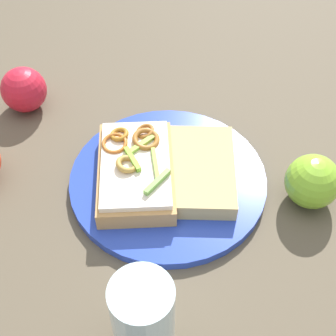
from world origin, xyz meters
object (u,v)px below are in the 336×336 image
object	(u,v)px
sandwich	(136,169)
plate	(168,180)
apple_0	(313,181)
drinking_glass	(143,318)
bread_slice_side	(200,170)
apple_2	(24,90)

from	to	relation	value
sandwich	plate	bearing A→B (deg)	-92.04
apple_0	drinking_glass	xyz separation A→B (m)	(-0.05, 0.29, 0.02)
plate	bread_slice_side	xyz separation A→B (m)	(-0.02, -0.04, 0.02)
apple_0	apple_2	distance (m)	0.46
plate	sandwich	distance (m)	0.05
plate	bread_slice_side	size ratio (longest dim) A/B	1.85
bread_slice_side	drinking_glass	bearing A→B (deg)	164.62
apple_2	drinking_glass	bearing A→B (deg)	175.75
plate	drinking_glass	size ratio (longest dim) A/B	2.40
plate	apple_2	bearing A→B (deg)	22.87
plate	drinking_glass	bearing A→B (deg)	141.67
plate	apple_0	xyz separation A→B (m)	(-0.12, -0.15, 0.03)
bread_slice_side	drinking_glass	world-z (taller)	drinking_glass
sandwich	drinking_glass	xyz separation A→B (m)	(-0.20, 0.10, 0.03)
apple_2	drinking_glass	xyz separation A→B (m)	(-0.43, 0.03, 0.02)
bread_slice_side	apple_2	world-z (taller)	apple_2
apple_0	drinking_glass	size ratio (longest dim) A/B	0.64
plate	drinking_glass	world-z (taller)	drinking_glass
bread_slice_side	apple_2	bearing A→B (deg)	61.33
apple_0	apple_2	size ratio (longest dim) A/B	1.03
plate	apple_0	bearing A→B (deg)	-129.64
plate	sandwich	size ratio (longest dim) A/B	1.42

